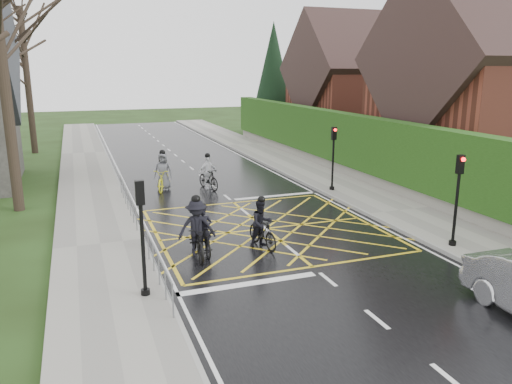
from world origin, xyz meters
TOP-DOWN VIEW (x-y plane):
  - ground at (0.00, 0.00)m, footprint 120.00×120.00m
  - road at (0.00, 0.00)m, footprint 9.00×80.00m
  - sidewalk_right at (6.00, 0.00)m, footprint 3.00×80.00m
  - sidewalk_left at (-6.00, 0.00)m, footprint 3.00×80.00m
  - stone_wall at (7.75, 6.00)m, footprint 0.50×38.00m
  - hedge at (7.75, 6.00)m, footprint 0.90×38.00m
  - house_near at (14.75, 4.00)m, footprint 11.80×9.80m
  - house_far at (14.75, 18.00)m, footprint 9.80×8.80m
  - conifer at (10.75, 26.00)m, footprint 4.60×4.60m
  - tree_far at (-9.30, 22.00)m, footprint 8.40×8.40m
  - railing_south at (-4.65, -3.50)m, footprint 0.05×5.04m
  - railing_north at (-4.65, 4.00)m, footprint 0.05×6.04m
  - traffic_light_ne at (5.10, 4.20)m, footprint 0.24×0.31m
  - traffic_light_se at (5.10, -4.20)m, footprint 0.24×0.31m
  - traffic_light_sw at (-5.10, -4.50)m, footprint 0.24×0.31m
  - cyclist_rear at (-2.79, -1.66)m, footprint 0.64×1.73m
  - cyclist_back at (-0.82, -1.78)m, footprint 0.88×1.83m
  - cyclist_mid at (-3.07, -1.87)m, footprint 1.25×2.13m
  - cyclist_front at (-0.40, 6.96)m, footprint 1.06×1.90m
  - cyclist_lead at (-2.53, 7.54)m, footprint 1.45×2.21m

SIDE VIEW (x-z plane):
  - ground at x=0.00m, z-range 0.00..0.00m
  - road at x=0.00m, z-range 0.00..0.01m
  - sidewalk_right at x=6.00m, z-range 0.00..0.15m
  - sidewalk_left at x=-6.00m, z-range 0.00..0.15m
  - stone_wall at x=7.75m, z-range 0.00..0.70m
  - cyclist_rear at x=-2.79m, z-range -0.29..1.38m
  - cyclist_back at x=-0.82m, z-range -0.22..1.56m
  - cyclist_front at x=-0.40m, z-range -0.24..1.59m
  - cyclist_lead at x=-2.53m, z-range -0.31..1.72m
  - cyclist_mid at x=-3.07m, z-range -0.27..1.76m
  - railing_south at x=-4.65m, z-range 0.27..1.29m
  - railing_north at x=-4.65m, z-range 0.27..1.30m
  - traffic_light_ne at x=5.10m, z-range 0.06..3.27m
  - traffic_light_se at x=5.10m, z-range 0.06..3.27m
  - traffic_light_sw at x=-5.10m, z-range 0.06..3.27m
  - hedge at x=7.75m, z-range 0.70..3.50m
  - house_far at x=14.75m, z-range -0.79..9.51m
  - house_near at x=14.75m, z-range -0.92..10.38m
  - conifer at x=10.75m, z-range -0.01..9.99m
  - tree_far at x=-9.30m, z-range 1.99..12.39m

